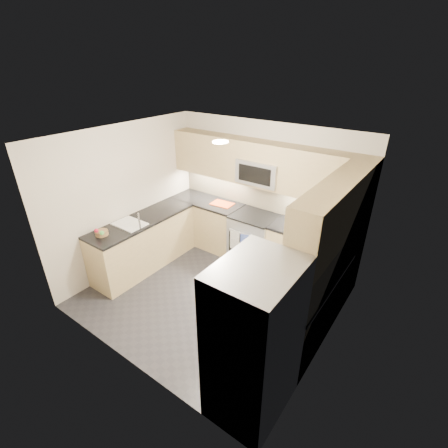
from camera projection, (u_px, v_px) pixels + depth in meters
floor at (211, 296)px, 5.21m from camera, size 3.60×3.20×0.00m
ceiling at (208, 139)px, 4.06m from camera, size 3.60×3.20×0.02m
wall_back at (265, 193)px, 5.79m from camera, size 3.60×0.02×2.50m
wall_front at (118, 283)px, 3.48m from camera, size 3.60×0.02×2.50m
wall_left at (127, 198)px, 5.57m from camera, size 0.02×3.20×2.50m
wall_right at (334, 270)px, 3.70m from camera, size 0.02×3.20×2.50m
base_cab_back_left at (208, 223)px, 6.50m from camera, size 1.42×0.60×0.90m
base_cab_back_right at (311, 258)px, 5.37m from camera, size 1.42×0.60×0.90m
base_cab_right at (306, 306)px, 4.33m from camera, size 0.60×1.70×0.90m
base_cab_peninsula at (144, 244)px, 5.78m from camera, size 0.60×2.00×0.90m
countertop_back_left at (207, 201)px, 6.29m from camera, size 1.42×0.63×0.04m
countertop_back_right at (314, 233)px, 5.16m from camera, size 1.42×0.63×0.04m
countertop_right at (311, 278)px, 4.11m from camera, size 0.63×1.70×0.04m
countertop_peninsula at (141, 220)px, 5.56m from camera, size 0.63×2.00×0.04m
upper_cab_back at (262, 164)px, 5.40m from camera, size 3.60×0.35×0.75m
upper_cab_right at (335, 212)px, 3.72m from camera, size 0.35×1.95×0.75m
backsplash_back at (265, 196)px, 5.81m from camera, size 3.60×0.01×0.51m
backsplash_right at (345, 256)px, 4.05m from camera, size 0.01×2.30×0.51m
gas_range at (254, 239)px, 5.92m from camera, size 0.76×0.65×0.91m
range_cooktop at (255, 216)px, 5.71m from camera, size 0.76×0.65×0.03m
oven_door_glass at (244, 247)px, 5.68m from camera, size 0.62×0.02×0.45m
oven_handle at (244, 234)px, 5.54m from camera, size 0.60×0.02×0.02m
microwave at (261, 172)px, 5.44m from camera, size 0.76×0.40×0.40m
microwave_door at (254, 175)px, 5.29m from camera, size 0.60×0.01×0.28m
refrigerator at (254, 342)px, 3.21m from camera, size 0.70×0.90×1.80m
fridge_handle_left at (213, 333)px, 3.25m from camera, size 0.02×0.02×1.20m
fridge_handle_right at (234, 312)px, 3.51m from camera, size 0.02×0.02×1.20m
sink_basin at (130, 228)px, 5.40m from camera, size 0.52×0.38×0.16m
faucet at (139, 221)px, 5.18m from camera, size 0.03×0.03×0.28m
utensil_bowl at (347, 237)px, 4.82m from camera, size 0.36×0.36×0.17m
cutting_board at (222, 204)px, 6.11m from camera, size 0.43×0.31×0.01m
fruit_basket at (102, 233)px, 5.04m from camera, size 0.26×0.26×0.07m
fruit_apple at (96, 231)px, 4.94m from camera, size 0.06×0.06×0.06m
fruit_pear at (102, 233)px, 4.88m from camera, size 0.07×0.07×0.07m
dish_towel_check at (235, 240)px, 5.69m from camera, size 0.21×0.04×0.39m
dish_towel_blue at (246, 244)px, 5.57m from camera, size 0.19×0.08×0.36m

